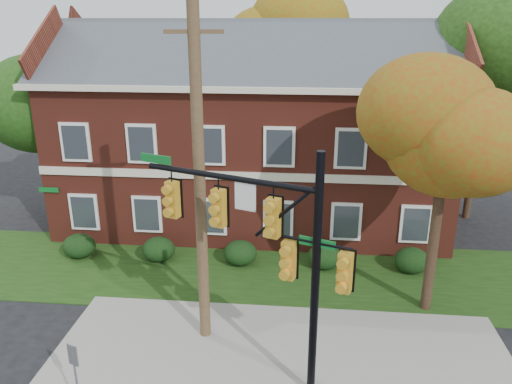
# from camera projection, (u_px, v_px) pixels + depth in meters

# --- Properties ---
(ground) EXTENTS (120.00, 120.00, 0.00)m
(ground) POSITION_uv_depth(u_px,v_px,m) (279.00, 374.00, 14.53)
(ground) COLOR black
(ground) RESTS_ON ground
(sidewalk) EXTENTS (14.00, 5.00, 0.08)m
(sidewalk) POSITION_uv_depth(u_px,v_px,m) (281.00, 351.00, 15.45)
(sidewalk) COLOR gray
(sidewalk) RESTS_ON ground
(grass_strip) EXTENTS (30.00, 6.00, 0.04)m
(grass_strip) POSITION_uv_depth(u_px,v_px,m) (287.00, 274.00, 20.16)
(grass_strip) COLOR #193811
(grass_strip) RESTS_ON ground
(apartment_building) EXTENTS (18.80, 8.80, 9.74)m
(apartment_building) POSITION_uv_depth(u_px,v_px,m) (253.00, 122.00, 24.28)
(apartment_building) COLOR maroon
(apartment_building) RESTS_ON ground
(hedge_far_left) EXTENTS (1.40, 1.26, 1.05)m
(hedge_far_left) POSITION_uv_depth(u_px,v_px,m) (79.00, 246.00, 21.47)
(hedge_far_left) COLOR black
(hedge_far_left) RESTS_ON ground
(hedge_left) EXTENTS (1.40, 1.26, 1.05)m
(hedge_left) POSITION_uv_depth(u_px,v_px,m) (159.00, 249.00, 21.15)
(hedge_left) COLOR black
(hedge_left) RESTS_ON ground
(hedge_center) EXTENTS (1.40, 1.26, 1.05)m
(hedge_center) POSITION_uv_depth(u_px,v_px,m) (240.00, 253.00, 20.83)
(hedge_center) COLOR black
(hedge_center) RESTS_ON ground
(hedge_right) EXTENTS (1.40, 1.26, 1.05)m
(hedge_right) POSITION_uv_depth(u_px,v_px,m) (325.00, 257.00, 20.51)
(hedge_right) COLOR black
(hedge_right) RESTS_ON ground
(hedge_far_right) EXTENTS (1.40, 1.26, 1.05)m
(hedge_far_right) POSITION_uv_depth(u_px,v_px,m) (412.00, 260.00, 20.19)
(hedge_far_right) COLOR black
(hedge_far_right) RESTS_ON ground
(tree_near_right) EXTENTS (4.50, 4.25, 8.58)m
(tree_near_right) POSITION_uv_depth(u_px,v_px,m) (457.00, 125.00, 15.47)
(tree_near_right) COLOR black
(tree_near_right) RESTS_ON ground
(tree_left_rear) EXTENTS (5.40, 5.10, 8.88)m
(tree_left_rear) POSITION_uv_depth(u_px,v_px,m) (46.00, 88.00, 23.56)
(tree_left_rear) COLOR black
(tree_left_rear) RESTS_ON ground
(tree_right_rear) EXTENTS (6.30, 5.95, 10.62)m
(tree_right_rear) POSITION_uv_depth(u_px,v_px,m) (498.00, 56.00, 23.02)
(tree_right_rear) COLOR black
(tree_right_rear) RESTS_ON ground
(tree_far_rear) EXTENTS (6.84, 6.46, 11.52)m
(tree_far_rear) POSITION_uv_depth(u_px,v_px,m) (288.00, 34.00, 30.25)
(tree_far_rear) COLOR black
(tree_far_rear) RESTS_ON ground
(traffic_signal) EXTENTS (5.86, 2.34, 6.92)m
(traffic_signal) POSITION_uv_depth(u_px,v_px,m) (271.00, 244.00, 12.86)
(traffic_signal) COLOR gray
(traffic_signal) RESTS_ON ground
(utility_pole) EXTENTS (1.60, 0.38, 10.27)m
(utility_pole) POSITION_uv_depth(u_px,v_px,m) (200.00, 185.00, 14.56)
(utility_pole) COLOR #4E3A24
(utility_pole) RESTS_ON ground
(sign_post) EXTENTS (0.30, 0.15, 2.11)m
(sign_post) POSITION_uv_depth(u_px,v_px,m) (75.00, 368.00, 12.64)
(sign_post) COLOR slate
(sign_post) RESTS_ON ground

